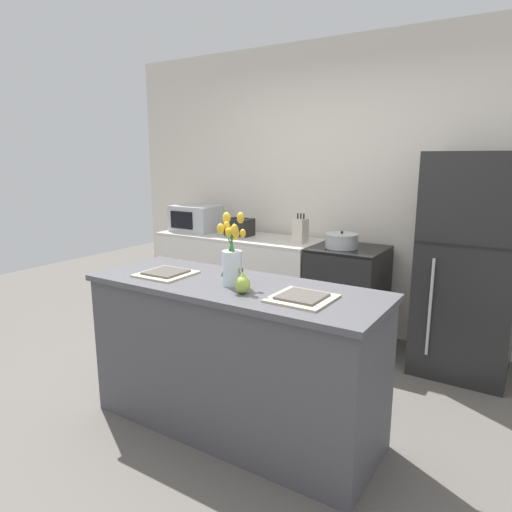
{
  "coord_description": "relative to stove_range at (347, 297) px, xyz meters",
  "views": [
    {
      "loc": [
        1.48,
        -2.09,
        1.64
      ],
      "look_at": [
        0.0,
        0.25,
        1.04
      ],
      "focal_mm": 32.0,
      "sensor_mm": 36.0,
      "label": 1
    }
  ],
  "objects": [
    {
      "name": "refrigerator",
      "position": [
        0.95,
        0.0,
        0.4
      ],
      "size": [
        0.68,
        0.67,
        1.69
      ],
      "color": "black",
      "rests_on": "ground_plane"
    },
    {
      "name": "back_counter",
      "position": [
        -1.16,
        0.0,
        0.0
      ],
      "size": [
        1.68,
        0.6,
        0.88
      ],
      "color": "silver",
      "rests_on": "ground_plane"
    },
    {
      "name": "cooking_pot",
      "position": [
        -0.06,
        -0.04,
        0.5
      ],
      "size": [
        0.29,
        0.29,
        0.15
      ],
      "color": "#B2B5B7",
      "rests_on": "stove_range"
    },
    {
      "name": "ground_plane",
      "position": [
        -0.1,
        -1.6,
        -0.44
      ],
      "size": [
        10.0,
        10.0,
        0.0
      ],
      "primitive_type": "plane",
      "color": "#59544F"
    },
    {
      "name": "knife_block",
      "position": [
        -0.46,
        -0.03,
        0.55
      ],
      "size": [
        0.1,
        0.14,
        0.27
      ],
      "color": "beige",
      "rests_on": "back_counter"
    },
    {
      "name": "back_wall",
      "position": [
        -0.1,
        0.4,
        0.91
      ],
      "size": [
        5.2,
        0.08,
        2.7
      ],
      "color": "silver",
      "rests_on": "ground_plane"
    },
    {
      "name": "stove_range",
      "position": [
        0.0,
        0.0,
        0.0
      ],
      "size": [
        0.6,
        0.61,
        0.88
      ],
      "color": "black",
      "rests_on": "ground_plane"
    },
    {
      "name": "plate_setting_left",
      "position": [
        -0.58,
        -1.65,
        0.49
      ],
      "size": [
        0.31,
        0.31,
        0.02
      ],
      "color": "beige",
      "rests_on": "kitchen_island"
    },
    {
      "name": "pear_figurine",
      "position": [
        0.05,
        -1.73,
        0.54
      ],
      "size": [
        0.08,
        0.08,
        0.14
      ],
      "color": "#9EBC47",
      "rests_on": "kitchen_island"
    },
    {
      "name": "kitchen_island",
      "position": [
        -0.1,
        -1.6,
        0.02
      ],
      "size": [
        1.8,
        0.66,
        0.92
      ],
      "color": "#4C4C51",
      "rests_on": "ground_plane"
    },
    {
      "name": "microwave",
      "position": [
        -1.7,
        -0.0,
        0.58
      ],
      "size": [
        0.48,
        0.37,
        0.27
      ],
      "color": "#B7BABC",
      "rests_on": "back_counter"
    },
    {
      "name": "plate_setting_right",
      "position": [
        0.38,
        -1.65,
        0.49
      ],
      "size": [
        0.31,
        0.31,
        0.02
      ],
      "color": "beige",
      "rests_on": "kitchen_island"
    },
    {
      "name": "toaster",
      "position": [
        -1.16,
        0.02,
        0.53
      ],
      "size": [
        0.28,
        0.18,
        0.17
      ],
      "color": "black",
      "rests_on": "back_counter"
    },
    {
      "name": "flower_vase",
      "position": [
        -0.09,
        -1.62,
        0.64
      ],
      "size": [
        0.16,
        0.13,
        0.43
      ],
      "color": "silver",
      "rests_on": "kitchen_island"
    }
  ]
}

